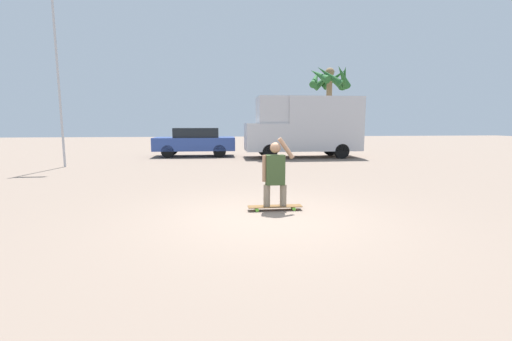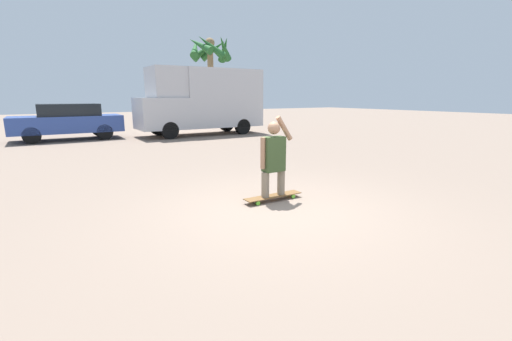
% 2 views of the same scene
% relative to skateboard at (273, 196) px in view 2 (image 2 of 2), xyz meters
% --- Properties ---
extents(ground_plane, '(80.00, 80.00, 0.00)m').
position_rel_skateboard_xyz_m(ground_plane, '(-0.23, -0.50, -0.08)').
color(ground_plane, gray).
extents(skateboard, '(1.14, 0.23, 0.09)m').
position_rel_skateboard_xyz_m(skateboard, '(0.00, 0.00, 0.00)').
color(skateboard, brown).
rests_on(skateboard, ground_plane).
extents(person_skateboarder, '(0.67, 0.22, 1.45)m').
position_rel_skateboard_xyz_m(person_skateboarder, '(-0.00, 0.00, 0.76)').
color(person_skateboarder, gray).
rests_on(person_skateboarder, skateboard).
extents(camper_van, '(6.05, 2.05, 3.18)m').
position_rel_skateboard_xyz_m(camper_van, '(3.44, 10.96, 1.63)').
color(camper_van, black).
rests_on(camper_van, ground_plane).
extents(parked_car_blue, '(4.36, 1.86, 1.56)m').
position_rel_skateboard_xyz_m(parked_car_blue, '(-2.43, 12.16, 0.75)').
color(parked_car_blue, black).
rests_on(parked_car_blue, ground_plane).
extents(palm_tree_near_van, '(3.12, 3.13, 5.82)m').
position_rel_skateboard_xyz_m(palm_tree_near_van, '(6.71, 17.02, 4.59)').
color(palm_tree_near_van, '#8E704C').
rests_on(palm_tree_near_van, ground_plane).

